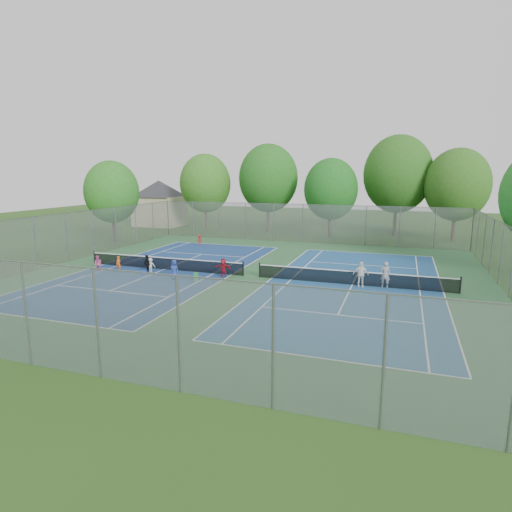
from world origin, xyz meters
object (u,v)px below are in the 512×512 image
(net_left, at_px, (164,264))
(ball_crate, at_px, (144,273))
(instructor, at_px, (385,275))
(net_right, at_px, (353,278))
(ball_hopper, at_px, (196,277))

(net_left, bearing_deg, ball_crate, -102.13)
(ball_crate, height_order, instructor, instructor)
(net_right, bearing_deg, instructor, -0.44)
(net_left, height_order, instructor, instructor)
(ball_crate, height_order, ball_hopper, ball_hopper)
(net_right, relative_size, ball_hopper, 22.39)
(ball_crate, relative_size, ball_hopper, 0.63)
(ball_hopper, xyz_separation_m, instructor, (12.12, 2.38, 0.56))
(ball_crate, bearing_deg, instructor, 7.12)
(net_left, height_order, ball_crate, net_left)
(instructor, bearing_deg, ball_hopper, 13.70)
(ball_crate, distance_m, instructor, 16.60)
(net_right, distance_m, ball_hopper, 10.39)
(net_left, distance_m, ball_hopper, 4.58)
(ball_crate, xyz_separation_m, instructor, (16.46, 2.06, 0.69))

